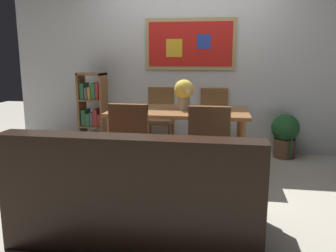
# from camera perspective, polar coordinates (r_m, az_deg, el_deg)

# --- Properties ---
(ground_plane) EXTENTS (12.00, 12.00, 0.00)m
(ground_plane) POSITION_cam_1_polar(r_m,az_deg,el_deg) (3.89, 1.47, -9.00)
(ground_plane) COLOR beige
(wall_back_with_painting) EXTENTS (5.20, 0.14, 2.60)m
(wall_back_with_painting) POSITION_cam_1_polar(r_m,az_deg,el_deg) (5.03, 3.74, 10.79)
(wall_back_with_painting) COLOR silver
(wall_back_with_painting) RESTS_ON ground_plane
(dining_table) EXTENTS (1.61, 0.89, 0.73)m
(dining_table) POSITION_cam_1_polar(r_m,az_deg,el_deg) (4.15, 1.83, 1.45)
(dining_table) COLOR brown
(dining_table) RESTS_ON ground_plane
(dining_chair_near_right) EXTENTS (0.40, 0.41, 0.91)m
(dining_chair_near_right) POSITION_cam_1_polar(r_m,az_deg,el_deg) (3.34, 6.73, -2.91)
(dining_chair_near_right) COLOR brown
(dining_chair_near_right) RESTS_ON ground_plane
(dining_chair_near_left) EXTENTS (0.40, 0.41, 0.91)m
(dining_chair_near_left) POSITION_cam_1_polar(r_m,az_deg,el_deg) (3.48, -5.98, -2.28)
(dining_chair_near_left) COLOR brown
(dining_chair_near_left) RESTS_ON ground_plane
(dining_chair_far_right) EXTENTS (0.40, 0.41, 0.91)m
(dining_chair_far_right) POSITION_cam_1_polar(r_m,az_deg,el_deg) (4.91, 7.44, 1.70)
(dining_chair_far_right) COLOR brown
(dining_chair_far_right) RESTS_ON ground_plane
(dining_chair_far_left) EXTENTS (0.40, 0.41, 0.91)m
(dining_chair_far_left) POSITION_cam_1_polar(r_m,az_deg,el_deg) (5.02, -1.29, 2.00)
(dining_chair_far_left) COLOR brown
(dining_chair_far_left) RESTS_ON ground_plane
(leather_couch) EXTENTS (1.80, 0.84, 0.84)m
(leather_couch) POSITION_cam_1_polar(r_m,az_deg,el_deg) (2.70, -4.90, -11.43)
(leather_couch) COLOR black
(leather_couch) RESTS_ON ground_plane
(bookshelf) EXTENTS (0.36, 0.28, 1.12)m
(bookshelf) POSITION_cam_1_polar(r_m,az_deg,el_deg) (5.07, -12.07, 1.59)
(bookshelf) COLOR brown
(bookshelf) RESTS_ON ground_plane
(potted_ivy) EXTENTS (0.37, 0.37, 0.59)m
(potted_ivy) POSITION_cam_1_polar(r_m,az_deg,el_deg) (4.95, 18.54, -1.26)
(potted_ivy) COLOR brown
(potted_ivy) RESTS_ON ground_plane
(flower_vase) EXTENTS (0.23, 0.23, 0.36)m
(flower_vase) POSITION_cam_1_polar(r_m,az_deg,el_deg) (4.09, 2.63, 5.51)
(flower_vase) COLOR tan
(flower_vase) RESTS_ON dining_table
(tv_remote) EXTENTS (0.16, 0.10, 0.02)m
(tv_remote) POSITION_cam_1_polar(r_m,az_deg,el_deg) (3.95, 5.29, 2.39)
(tv_remote) COLOR black
(tv_remote) RESTS_ON dining_table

